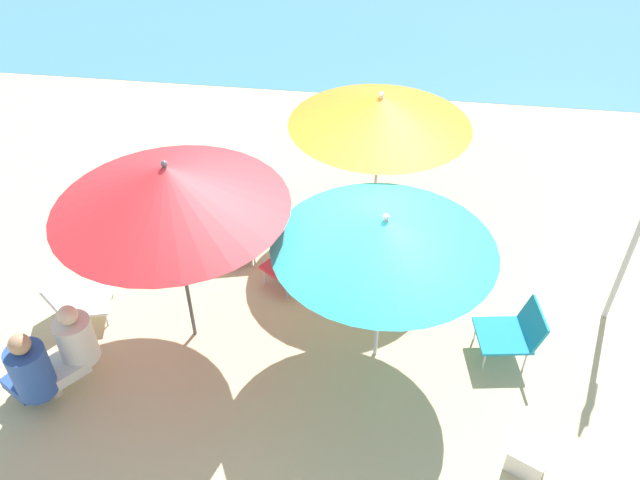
{
  "coord_description": "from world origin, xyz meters",
  "views": [
    {
      "loc": [
        0.59,
        -4.93,
        5.03
      ],
      "look_at": [
        -0.14,
        0.32,
        0.7
      ],
      "focal_mm": 35.49,
      "sensor_mm": 36.0,
      "label": 1
    }
  ],
  "objects": [
    {
      "name": "beach_chair_b",
      "position": [
        1.91,
        -0.39,
        0.33
      ],
      "size": [
        0.67,
        0.59,
        0.6
      ],
      "rotation": [
        0.0,
        0.0,
        -2.98
      ],
      "color": "teal",
      "rests_on": "ground_plane"
    },
    {
      "name": "umbrella_orange",
      "position": [
        0.38,
        1.47,
        1.7
      ],
      "size": [
        2.08,
        2.08,
        1.93
      ],
      "color": "silver",
      "rests_on": "ground_plane"
    },
    {
      "name": "person_a",
      "position": [
        -2.29,
        -1.28,
        0.47
      ],
      "size": [
        0.54,
        0.57,
        0.93
      ],
      "rotation": [
        0.0,
        0.0,
        4.05
      ],
      "color": "silver",
      "rests_on": "ground_plane"
    },
    {
      "name": "beach_bag",
      "position": [
        1.93,
        -1.71,
        0.12
      ],
      "size": [
        0.37,
        0.32,
        0.24
      ],
      "primitive_type": "cube",
      "rotation": [
        0.0,
        0.0,
        5.82
      ],
      "color": "silver",
      "rests_on": "ground_plane"
    },
    {
      "name": "person_b",
      "position": [
        -2.54,
        -1.63,
        0.46
      ],
      "size": [
        0.58,
        0.51,
        0.95
      ],
      "rotation": [
        0.0,
        0.0,
        2.65
      ],
      "color": "#2D519E",
      "rests_on": "ground_plane"
    },
    {
      "name": "ground_plane",
      "position": [
        0.0,
        0.0,
        0.0
      ],
      "size": [
        40.0,
        40.0,
        0.0
      ],
      "primitive_type": "plane",
      "color": "#D3BC8C"
    },
    {
      "name": "beach_chair_d",
      "position": [
        -2.69,
        -0.47,
        0.3
      ],
      "size": [
        0.73,
        0.68,
        0.62
      ],
      "rotation": [
        0.0,
        0.0,
        0.28
      ],
      "color": "white",
      "rests_on": "ground_plane"
    },
    {
      "name": "swim_ring",
      "position": [
        1.44,
        0.65,
        0.06
      ],
      "size": [
        0.46,
        0.46,
        0.12
      ],
      "primitive_type": "torus",
      "color": "#E54C7F",
      "rests_on": "ground_plane"
    },
    {
      "name": "umbrella_teal",
      "position": [
        0.56,
        -0.58,
        1.58
      ],
      "size": [
        2.03,
        2.03,
        1.79
      ],
      "color": "silver",
      "rests_on": "ground_plane"
    },
    {
      "name": "beach_chair_a",
      "position": [
        -0.47,
        0.44,
        0.34
      ],
      "size": [
        0.68,
        0.71,
        0.65
      ],
      "rotation": [
        0.0,
        0.0,
        -2.15
      ],
      "color": "red",
      "rests_on": "ground_plane"
    },
    {
      "name": "beach_chair_c",
      "position": [
        -1.25,
        0.79,
        0.28
      ],
      "size": [
        0.66,
        0.62,
        0.54
      ],
      "rotation": [
        0.0,
        0.0,
        -1.3
      ],
      "color": "navy",
      "rests_on": "ground_plane"
    },
    {
      "name": "umbrella_red",
      "position": [
        -1.36,
        -0.57,
        1.88
      ],
      "size": [
        2.15,
        2.15,
        2.16
      ],
      "color": "#4C4C51",
      "rests_on": "ground_plane"
    }
  ]
}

